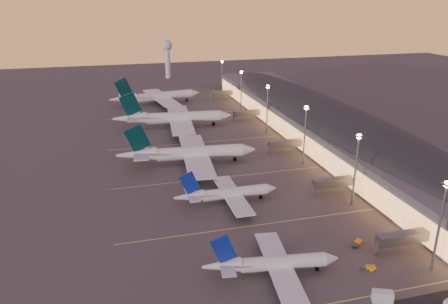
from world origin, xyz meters
TOP-DOWN VIEW (x-y plane):
  - ground at (0.00, 0.00)m, footprint 700.00×700.00m
  - airliner_narrow_south at (-5.76, -30.48)m, footprint 36.18×32.57m
  - airliner_narrow_north at (-5.84, 12.97)m, footprint 36.94×32.85m
  - airliner_wide_near at (-11.90, 53.03)m, footprint 59.64×54.59m
  - airliner_wide_mid at (-9.24, 109.64)m, footprint 64.50×59.05m
  - airliner_wide_far at (-11.76, 165.42)m, footprint 61.15×56.36m
  - terminal_building at (61.84, 72.47)m, footprint 56.35×255.00m
  - light_masts at (36.00, 65.00)m, footprint 2.20×217.20m
  - radar_tower at (10.00, 260.00)m, footprint 9.00×9.00m
  - lane_markings at (0.00, 40.00)m, footprint 90.00×180.36m
  - baggage_tug_a at (20.23, -35.32)m, footprint 3.92×2.42m
  - baggage_tug_b at (23.70, -23.84)m, footprint 4.16×3.76m
  - catering_truck_a at (16.21, -47.64)m, footprint 5.59×3.86m

SIDE VIEW (x-z plane):
  - ground at x=0.00m, z-range 0.00..0.00m
  - lane_markings at x=0.00m, z-range 0.01..0.01m
  - baggage_tug_a at x=20.23m, z-range -0.05..1.05m
  - baggage_tug_b at x=23.70m, z-range -0.05..1.16m
  - catering_truck_a at x=16.21m, z-range -0.09..2.85m
  - airliner_narrow_south at x=-5.76m, z-range -3.12..9.80m
  - airliner_narrow_north at x=-5.84m, z-range -3.20..10.05m
  - airliner_wide_near at x=-11.90m, z-range -4.63..14.45m
  - airliner_wide_far at x=-11.76m, z-range -4.75..14.85m
  - airliner_wide_mid at x=-9.24m, z-range -5.00..15.62m
  - terminal_building at x=61.84m, z-range 0.05..17.51m
  - light_masts at x=36.00m, z-range 4.60..30.50m
  - radar_tower at x=10.00m, z-range 5.62..38.12m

